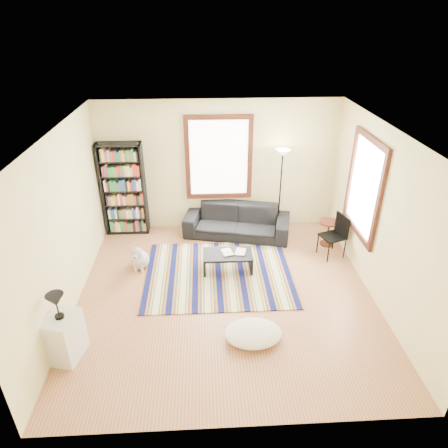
{
  "coord_description": "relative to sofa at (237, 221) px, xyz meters",
  "views": [
    {
      "loc": [
        -0.33,
        -5.48,
        4.34
      ],
      "look_at": [
        0.0,
        0.5,
        1.1
      ],
      "focal_mm": 32.0,
      "sensor_mm": 36.0,
      "label": 1
    }
  ],
  "objects": [
    {
      "name": "floor",
      "position": [
        -0.36,
        -2.05,
        -0.37
      ],
      "size": [
        5.0,
        5.0,
        0.1
      ],
      "primitive_type": "cube",
      "color": "#B17651",
      "rests_on": "ground"
    },
    {
      "name": "ceiling",
      "position": [
        -0.36,
        -2.05,
        2.53
      ],
      "size": [
        5.0,
        5.0,
        0.1
      ],
      "primitive_type": "cube",
      "color": "white",
      "rests_on": "floor"
    },
    {
      "name": "wall_back",
      "position": [
        -0.36,
        0.5,
        1.08
      ],
      "size": [
        5.0,
        0.1,
        2.8
      ],
      "primitive_type": "cube",
      "color": "beige",
      "rests_on": "floor"
    },
    {
      "name": "wall_front",
      "position": [
        -0.36,
        -4.6,
        1.08
      ],
      "size": [
        5.0,
        0.1,
        2.8
      ],
      "primitive_type": "cube",
      "color": "beige",
      "rests_on": "floor"
    },
    {
      "name": "wall_left",
      "position": [
        -2.91,
        -2.05,
        1.08
      ],
      "size": [
        0.1,
        5.0,
        2.8
      ],
      "primitive_type": "cube",
      "color": "beige",
      "rests_on": "floor"
    },
    {
      "name": "wall_right",
      "position": [
        2.19,
        -2.05,
        1.08
      ],
      "size": [
        0.1,
        5.0,
        2.8
      ],
      "primitive_type": "cube",
      "color": "beige",
      "rests_on": "floor"
    },
    {
      "name": "window_back",
      "position": [
        -0.36,
        0.42,
        1.28
      ],
      "size": [
        1.2,
        0.06,
        1.6
      ],
      "primitive_type": "cube",
      "color": "white",
      "rests_on": "wall_back"
    },
    {
      "name": "window_right",
      "position": [
        2.11,
        -1.25,
        1.28
      ],
      "size": [
        0.06,
        1.2,
        1.6
      ],
      "primitive_type": "cube",
      "color": "white",
      "rests_on": "wall_right"
    },
    {
      "name": "rug",
      "position": [
        -0.46,
        -1.46,
        -0.31
      ],
      "size": [
        2.72,
        2.18,
        0.02
      ],
      "primitive_type": "cube",
      "color": "#0D1142",
      "rests_on": "floor"
    },
    {
      "name": "sofa",
      "position": [
        0.0,
        0.0,
        0.0
      ],
      "size": [
        2.35,
        1.33,
        0.65
      ],
      "primitive_type": "imported",
      "rotation": [
        0.0,
        0.0,
        -0.22
      ],
      "color": "black",
      "rests_on": "floor"
    },
    {
      "name": "bookshelf",
      "position": [
        -2.37,
        0.27,
        0.68
      ],
      "size": [
        0.9,
        0.3,
        2.0
      ],
      "primitive_type": "cube",
      "color": "black",
      "rests_on": "floor"
    },
    {
      "name": "coffee_table",
      "position": [
        -0.28,
        -1.33,
        -0.14
      ],
      "size": [
        1.02,
        0.78,
        0.36
      ],
      "primitive_type": "cube",
      "rotation": [
        0.0,
        0.0,
        0.35
      ],
      "color": "black",
      "rests_on": "floor"
    },
    {
      "name": "book_a",
      "position": [
        -0.38,
        -1.33,
        0.05
      ],
      "size": [
        0.29,
        0.24,
        0.02
      ],
      "primitive_type": "imported",
      "rotation": [
        0.0,
        0.0,
        0.24
      ],
      "color": "beige",
      "rests_on": "coffee_table"
    },
    {
      "name": "book_b",
      "position": [
        -0.13,
        -1.28,
        0.05
      ],
      "size": [
        0.24,
        0.29,
        0.02
      ],
      "primitive_type": "imported",
      "rotation": [
        0.0,
        0.0,
        -0.26
      ],
      "color": "beige",
      "rests_on": "coffee_table"
    },
    {
      "name": "floor_cushion",
      "position": [
        -0.02,
        -3.14,
        -0.22
      ],
      "size": [
        1.02,
        0.87,
        0.22
      ],
      "primitive_type": "ellipsoid",
      "rotation": [
        0.0,
        0.0,
        0.3
      ],
      "color": "silver",
      "rests_on": "floor"
    },
    {
      "name": "floor_lamp",
      "position": [
        0.91,
        0.1,
        0.61
      ],
      "size": [
        0.32,
        0.32,
        1.86
      ],
      "primitive_type": null,
      "rotation": [
        0.0,
        0.0,
        0.08
      ],
      "color": "black",
      "rests_on": "floor"
    },
    {
      "name": "side_table",
      "position": [
        1.84,
        -0.53,
        -0.05
      ],
      "size": [
        0.45,
        0.45,
        0.54
      ],
      "primitive_type": "cylinder",
      "rotation": [
        0.0,
        0.0,
        -0.14
      ],
      "color": "#411C10",
      "rests_on": "floor"
    },
    {
      "name": "folding_chair",
      "position": [
        1.79,
        -0.94,
        0.11
      ],
      "size": [
        0.53,
        0.52,
        0.86
      ],
      "primitive_type": "cube",
      "rotation": [
        0.0,
        0.0,
        0.34
      ],
      "color": "black",
      "rests_on": "floor"
    },
    {
      "name": "white_cabinet",
      "position": [
        -2.66,
        -3.32,
        0.03
      ],
      "size": [
        0.49,
        0.58,
        0.7
      ],
      "primitive_type": "cube",
      "rotation": [
        0.0,
        0.0,
        -0.24
      ],
      "color": "silver",
      "rests_on": "floor"
    },
    {
      "name": "table_lamp",
      "position": [
        -2.66,
        -3.32,
        0.57
      ],
      "size": [
        0.29,
        0.29,
        0.38
      ],
      "primitive_type": null,
      "rotation": [
        0.0,
        0.0,
        -0.25
      ],
      "color": "black",
      "rests_on": "white_cabinet"
    },
    {
      "name": "dog",
      "position": [
        -1.93,
        -1.15,
        -0.06
      ],
      "size": [
        0.43,
        0.57,
        0.53
      ],
      "primitive_type": null,
      "rotation": [
        0.0,
        0.0,
        -0.1
      ],
      "color": "silver",
      "rests_on": "floor"
    }
  ]
}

